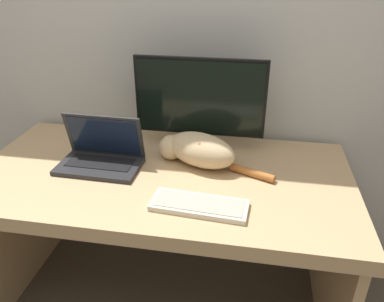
{
  "coord_description": "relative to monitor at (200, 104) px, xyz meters",
  "views": [
    {
      "loc": [
        0.36,
        -0.91,
        1.52
      ],
      "look_at": [
        0.14,
        0.36,
        0.85
      ],
      "focal_mm": 35.0,
      "sensor_mm": 36.0,
      "label": 1
    }
  ],
  "objects": [
    {
      "name": "laptop",
      "position": [
        -0.39,
        -0.23,
        -0.18
      ],
      "size": [
        0.35,
        0.21,
        0.22
      ],
      "rotation": [
        0.0,
        0.0,
        -0.02
      ],
      "color": "#232326",
      "rests_on": "desk"
    },
    {
      "name": "desk",
      "position": [
        -0.12,
        -0.24,
        -0.37
      ],
      "size": [
        1.57,
        0.8,
        0.72
      ],
      "color": "tan",
      "rests_on": "ground_plane"
    },
    {
      "name": "external_keyboard",
      "position": [
        0.07,
        -0.47,
        -0.21
      ],
      "size": [
        0.35,
        0.15,
        0.02
      ],
      "rotation": [
        0.0,
        0.0,
        -0.07
      ],
      "color": "beige",
      "rests_on": "desk"
    },
    {
      "name": "cat",
      "position": [
        0.02,
        -0.15,
        -0.15
      ],
      "size": [
        0.51,
        0.27,
        0.14
      ],
      "rotation": [
        0.0,
        0.0,
        -0.39
      ],
      "color": "#D1B284",
      "rests_on": "desk"
    },
    {
      "name": "monitor",
      "position": [
        0.0,
        0.0,
        0.0
      ],
      "size": [
        0.58,
        0.19,
        0.42
      ],
      "color": "black",
      "rests_on": "desk"
    },
    {
      "name": "wall_back",
      "position": [
        -0.12,
        0.21,
        0.36
      ],
      "size": [
        6.4,
        0.06,
        2.6
      ],
      "color": "silver",
      "rests_on": "ground_plane"
    }
  ]
}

